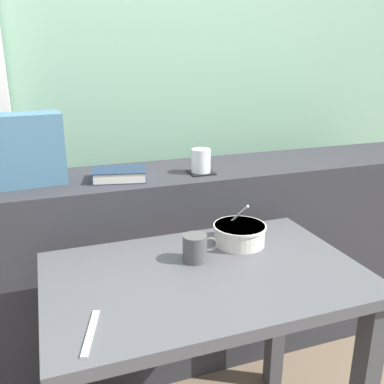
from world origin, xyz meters
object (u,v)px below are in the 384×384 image
Objects in this scene: ceramic_mug at (196,248)px; soup_bowl at (239,234)px; coaster_square at (201,172)px; breakfast_table at (205,313)px; fork_utensil at (91,333)px; throw_pillow at (17,150)px; closed_book at (119,174)px; juice_glass at (201,162)px.

soup_bowl is at bearing 19.73° from ceramic_mug.
ceramic_mug is (-0.18, -0.43, -0.11)m from coaster_square.
fork_utensil is at bearing -152.59° from breakfast_table.
ceramic_mug is at bearing 52.90° from fork_utensil.
throw_pillow is (-0.68, 0.07, 0.13)m from coaster_square.
breakfast_table is 0.43m from fork_utensil.
closed_book is (-0.33, 0.02, 0.02)m from coaster_square.
coaster_square is at bearing 67.20° from ceramic_mug.
fork_utensil is (-0.54, -0.69, -0.15)m from coaster_square.
soup_bowl is at bearing 38.40° from breakfast_table.
soup_bowl reaches higher than fork_utensil.
ceramic_mug is at bearing -45.19° from throw_pillow.
breakfast_table is 0.63m from closed_book.
breakfast_table is 2.92× the size of throw_pillow.
fork_utensil is at bearing -143.45° from ceramic_mug.
juice_glass is 0.56× the size of fork_utensil.
throw_pillow is at bearing 130.77° from breakfast_table.
ceramic_mug is (0.15, -0.45, -0.13)m from closed_book.
juice_glass is (0.00, 0.00, 0.04)m from coaster_square.
closed_book is at bearing -9.02° from throw_pillow.
coaster_square is 0.33m from closed_book.
breakfast_table is 5.50× the size of fork_utensil.
fork_utensil is (-0.54, -0.33, -0.03)m from soup_bowl.
ceramic_mug is at bearing -160.27° from soup_bowl.
soup_bowl is (0.68, -0.44, -0.25)m from throw_pillow.
ceramic_mug is (0.50, -0.51, -0.24)m from throw_pillow.
throw_pillow is at bearing 117.28° from fork_utensil.
closed_book is at bearing 177.14° from coaster_square.
breakfast_table is at bearing -74.14° from closed_book.
throw_pillow reaches higher than closed_book.
throw_pillow is 0.85m from soup_bowl.
coaster_square is at bearing 90.05° from soup_bowl.
closed_book is 0.53m from soup_bowl.
fork_utensil is 1.50× the size of ceramic_mug.
juice_glass is at bearing 90.05° from soup_bowl.
fork_utensil is (-0.20, -0.71, -0.17)m from closed_book.
juice_glass reaches higher than closed_book.
juice_glass is 0.30× the size of throw_pillow.
closed_book is 0.37m from throw_pillow.
closed_book is (-0.15, 0.53, 0.32)m from breakfast_table.
soup_bowl is at bearing -49.23° from closed_book.
closed_book is 1.27× the size of soup_bowl.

